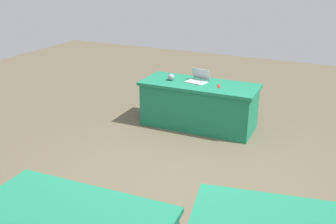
# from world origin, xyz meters

# --- Properties ---
(ground_plane) EXTENTS (14.40, 14.40, 0.00)m
(ground_plane) POSITION_xyz_m (0.00, 0.00, 0.00)
(ground_plane) COLOR brown
(table_foreground) EXTENTS (1.89, 0.80, 0.74)m
(table_foreground) POSITION_xyz_m (0.45, -1.90, 0.37)
(table_foreground) COLOR #1E7A56
(table_foreground) RESTS_ON ground
(laptop_silver) EXTENTS (0.36, 0.34, 0.21)m
(laptop_silver) POSITION_xyz_m (0.50, -1.96, 0.78)
(laptop_silver) COLOR silver
(laptop_silver) RESTS_ON table_foreground
(yarn_ball) EXTENTS (0.11, 0.11, 0.11)m
(yarn_ball) POSITION_xyz_m (0.93, -1.86, 0.79)
(yarn_ball) COLOR gray
(yarn_ball) RESTS_ON table_foreground
(scissors_red) EXTENTS (0.09, 0.18, 0.01)m
(scissors_red) POSITION_xyz_m (0.12, -1.87, 0.74)
(scissors_red) COLOR red
(scissors_red) RESTS_ON table_foreground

